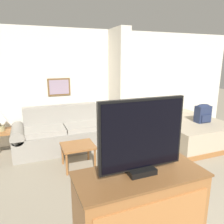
# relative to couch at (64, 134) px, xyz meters

# --- Properties ---
(wall_back) EXTENTS (7.24, 0.16, 2.60)m
(wall_back) POSITION_rel_couch_xyz_m (1.25, 0.48, 0.96)
(wall_back) COLOR silver
(wall_back) RESTS_ON ground_plane
(wall_partition_pillar) EXTENTS (0.24, 0.75, 2.60)m
(wall_partition_pillar) POSITION_rel_couch_xyz_m (1.31, 0.05, 0.97)
(wall_partition_pillar) COLOR silver
(wall_partition_pillar) RESTS_ON ground_plane
(couch) EXTENTS (2.14, 0.84, 0.92)m
(couch) POSITION_rel_couch_xyz_m (0.00, 0.00, 0.00)
(couch) COLOR gray
(couch) RESTS_ON ground_plane
(coffee_table) EXTENTS (0.58, 0.52, 0.43)m
(coffee_table) POSITION_rel_couch_xyz_m (0.08, -0.96, 0.04)
(coffee_table) COLOR #996033
(coffee_table) RESTS_ON ground_plane
(side_table) EXTENTS (0.47, 0.47, 0.55)m
(side_table) POSITION_rel_couch_xyz_m (-1.23, 0.02, 0.13)
(side_table) COLOR #996033
(side_table) RESTS_ON ground_plane
(tv_dresser) EXTENTS (1.14, 0.52, 0.99)m
(tv_dresser) POSITION_rel_couch_xyz_m (0.14, -3.11, 0.16)
(tv_dresser) COLOR #996033
(tv_dresser) RESTS_ON ground_plane
(tv) EXTENTS (0.76, 0.16, 0.65)m
(tv) POSITION_rel_couch_xyz_m (0.14, -3.11, 0.98)
(tv) COLOR black
(tv) RESTS_ON tv_dresser
(bed) EXTENTS (1.52, 1.94, 0.53)m
(bed) POSITION_rel_couch_xyz_m (2.78, -0.59, -0.06)
(bed) COLOR #996033
(bed) RESTS_ON ground_plane
(backpack) EXTENTS (0.34, 0.22, 0.42)m
(backpack) POSITION_rel_couch_xyz_m (2.98, -0.92, 0.41)
(backpack) COLOR #232D4C
(backpack) RESTS_ON bed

